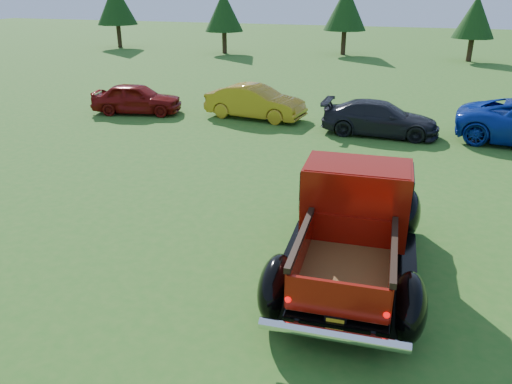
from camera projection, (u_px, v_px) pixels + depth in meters
The scene contains 9 objects.
ground at pixel (269, 245), 10.47m from camera, with size 120.00×120.00×0.00m, color #2C631C.
tree_far_west at pixel (116, 4), 41.60m from camera, with size 3.33×3.33×5.20m.
tree_west at pixel (224, 11), 38.11m from camera, with size 2.94×2.94×4.60m.
tree_mid_left at pixel (346, 8), 37.27m from camera, with size 3.20×3.20×5.00m.
tree_mid_right at pixel (475, 17), 34.06m from camera, with size 2.82×2.82×4.40m.
pickup_truck at pixel (354, 216), 9.54m from camera, with size 2.74×5.52×2.02m.
show_car_red at pixel (137, 98), 20.90m from camera, with size 1.49×3.69×1.26m, color maroon.
show_car_yellow at pixel (255, 102), 20.09m from camera, with size 1.40×4.02×1.32m, color #B38717.
show_car_grey at pixel (380, 118), 17.92m from camera, with size 1.68×4.14×1.20m, color black.
Camera 1 is at (2.52, -8.88, 5.07)m, focal length 35.00 mm.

